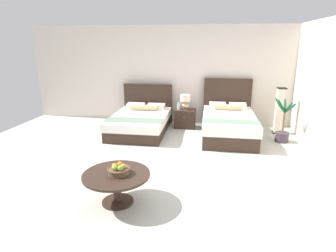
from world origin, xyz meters
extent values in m
cube|color=beige|center=(0.00, 0.00, -0.01)|extent=(9.45, 9.79, 0.02)
cube|color=silver|center=(0.00, 3.09, 1.37)|extent=(9.45, 0.12, 2.75)
cube|color=silver|center=(2.92, 0.40, 1.37)|extent=(0.12, 5.39, 2.75)
cube|color=#34241C|center=(-1.13, 1.82, 0.13)|extent=(1.39, 2.04, 0.27)
cube|color=white|center=(-1.13, 1.82, 0.37)|extent=(1.43, 2.08, 0.20)
cube|color=#34241C|center=(-1.16, 2.85, 0.56)|extent=(1.42, 0.10, 1.13)
cube|color=white|center=(-1.45, 2.56, 0.54)|extent=(0.49, 0.31, 0.14)
cube|color=white|center=(-0.86, 2.57, 0.54)|extent=(0.49, 0.31, 0.14)
cylinder|color=tan|center=(-1.15, 2.32, 0.55)|extent=(0.74, 0.17, 0.15)
cube|color=gray|center=(-1.12, 1.27, 0.48)|extent=(1.41, 0.47, 0.01)
cube|color=#34241C|center=(1.13, 1.82, 0.17)|extent=(1.28, 2.14, 0.33)
cube|color=white|center=(1.13, 1.82, 0.45)|extent=(1.32, 2.18, 0.23)
cube|color=#34241C|center=(1.11, 2.90, 0.66)|extent=(1.31, 0.09, 1.33)
cube|color=white|center=(0.84, 2.61, 0.63)|extent=(0.45, 0.31, 0.14)
cube|color=white|center=(1.38, 2.62, 0.63)|extent=(0.45, 0.31, 0.14)
cylinder|color=tan|center=(1.12, 2.37, 0.63)|extent=(0.68, 0.17, 0.15)
cube|color=gray|center=(1.15, 1.22, 0.57)|extent=(1.29, 0.39, 0.01)
cube|color=#34241C|center=(-0.03, 2.48, 0.26)|extent=(0.56, 0.45, 0.51)
sphere|color=tan|center=(-0.03, 2.24, 0.33)|extent=(0.02, 0.02, 0.02)
cylinder|color=#D1A98A|center=(-0.03, 2.50, 0.52)|extent=(0.15, 0.15, 0.02)
ellipsoid|color=#D1A98A|center=(-0.03, 2.50, 0.61)|extent=(0.22, 0.22, 0.16)
cylinder|color=#99844C|center=(-0.03, 2.50, 0.71)|extent=(0.02, 0.02, 0.04)
cylinder|color=beige|center=(-0.03, 2.50, 0.82)|extent=(0.27, 0.27, 0.18)
cylinder|color=#B6C3C0|center=(-0.19, 2.44, 0.60)|extent=(0.09, 0.09, 0.17)
torus|color=#B6C3C0|center=(-0.19, 2.44, 0.69)|extent=(0.09, 0.09, 0.01)
cylinder|color=#34241C|center=(-0.56, -1.54, 0.01)|extent=(0.47, 0.47, 0.02)
cylinder|color=#34241C|center=(-0.56, -1.54, 0.22)|extent=(0.12, 0.12, 0.43)
cylinder|color=#34241C|center=(-0.56, -1.54, 0.45)|extent=(0.98, 0.98, 0.04)
cylinder|color=brown|center=(-0.53, -1.54, 0.51)|extent=(0.31, 0.31, 0.08)
torus|color=brown|center=(-0.53, -1.54, 0.55)|extent=(0.33, 0.33, 0.02)
sphere|color=orange|center=(-0.53, -1.47, 0.58)|extent=(0.08, 0.08, 0.08)
sphere|color=gold|center=(-0.59, -1.52, 0.58)|extent=(0.07, 0.07, 0.07)
sphere|color=#8BA846|center=(-0.56, -1.60, 0.58)|extent=(0.08, 0.08, 0.08)
sphere|color=#87AE46|center=(-0.48, -1.59, 0.58)|extent=(0.08, 0.08, 0.08)
sphere|color=gold|center=(-0.46, -1.51, 0.58)|extent=(0.07, 0.07, 0.07)
cube|color=black|center=(2.41, 2.37, 0.01)|extent=(0.23, 0.23, 0.03)
cube|color=#F1E1CA|center=(2.41, 2.37, 0.60)|extent=(0.19, 0.19, 1.14)
cube|color=black|center=(2.41, 2.37, 1.18)|extent=(0.23, 0.23, 0.02)
cylinder|color=#3F333C|center=(2.39, 1.68, 0.12)|extent=(0.31, 0.31, 0.23)
cylinder|color=brown|center=(2.39, 1.68, 0.47)|extent=(0.04, 0.04, 0.48)
ellipsoid|color=#1B4D31|center=(2.50, 1.68, 0.83)|extent=(0.27, 0.07, 0.27)
ellipsoid|color=#1B4D31|center=(2.41, 1.83, 0.85)|extent=(0.10, 0.35, 0.33)
ellipsoid|color=#1B4D31|center=(2.28, 1.74, 0.87)|extent=(0.27, 0.19, 0.37)
ellipsoid|color=#1B4D31|center=(2.28, 1.62, 0.87)|extent=(0.26, 0.17, 0.37)
ellipsoid|color=#1B4D31|center=(2.43, 1.56, 0.86)|extent=(0.15, 0.28, 0.34)
camera|label=1|loc=(0.80, -5.06, 2.28)|focal=30.23mm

